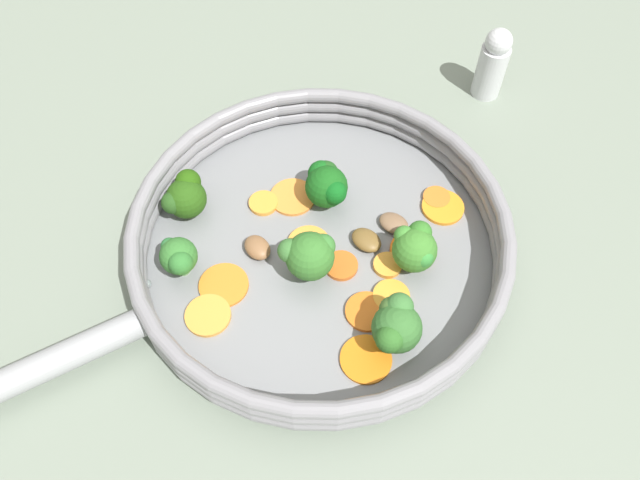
# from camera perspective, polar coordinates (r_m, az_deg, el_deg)

# --- Properties ---
(ground_plane) EXTENTS (4.00, 4.00, 0.00)m
(ground_plane) POSITION_cam_1_polar(r_m,az_deg,el_deg) (0.63, 0.00, -1.37)
(ground_plane) COLOR gray
(skillet) EXTENTS (0.35, 0.35, 0.01)m
(skillet) POSITION_cam_1_polar(r_m,az_deg,el_deg) (0.63, 0.00, -1.07)
(skillet) COLOR gray
(skillet) RESTS_ON ground_plane
(skillet_rim_wall) EXTENTS (0.37, 0.37, 0.05)m
(skillet_rim_wall) POSITION_cam_1_polar(r_m,az_deg,el_deg) (0.60, 0.00, 0.40)
(skillet_rim_wall) COLOR gray
(skillet_rim_wall) RESTS_ON skillet
(skillet_handle) EXTENTS (0.15, 0.16, 0.03)m
(skillet_handle) POSITION_cam_1_polar(r_m,az_deg,el_deg) (0.60, -24.03, -10.54)
(skillet_handle) COLOR #999B9E
(skillet_handle) RESTS_ON skillet
(skillet_rivet_left) EXTENTS (0.01, 0.01, 0.01)m
(skillet_rivet_left) POSITION_cam_1_polar(r_m,az_deg,el_deg) (0.62, -15.56, -3.88)
(skillet_rivet_left) COLOR gray
(skillet_rivet_left) RESTS_ON skillet
(skillet_rivet_right) EXTENTS (0.01, 0.01, 0.01)m
(skillet_rivet_right) POSITION_cam_1_polar(r_m,az_deg,el_deg) (0.58, -12.83, -10.17)
(skillet_rivet_right) COLOR gray
(skillet_rivet_right) RESTS_ON skillet
(carrot_slice_0) EXTENTS (0.07, 0.07, 0.00)m
(carrot_slice_0) POSITION_cam_1_polar(r_m,az_deg,el_deg) (0.66, -2.53, 3.95)
(carrot_slice_0) COLOR orange
(carrot_slice_0) RESTS_ON skillet
(carrot_slice_1) EXTENTS (0.06, 0.06, 0.00)m
(carrot_slice_1) POSITION_cam_1_polar(r_m,az_deg,el_deg) (0.66, 11.17, 2.96)
(carrot_slice_1) COLOR orange
(carrot_slice_1) RESTS_ON skillet
(carrot_slice_2) EXTENTS (0.06, 0.06, 0.00)m
(carrot_slice_2) POSITION_cam_1_polar(r_m,az_deg,el_deg) (0.61, -8.79, -4.10)
(carrot_slice_2) COLOR orange
(carrot_slice_2) RESTS_ON skillet
(carrot_slice_3) EXTENTS (0.05, 0.05, 0.00)m
(carrot_slice_3) POSITION_cam_1_polar(r_m,az_deg,el_deg) (0.60, 6.53, -5.13)
(carrot_slice_3) COLOR gold
(carrot_slice_3) RESTS_ON skillet
(carrot_slice_4) EXTENTS (0.04, 0.04, 0.01)m
(carrot_slice_4) POSITION_cam_1_polar(r_m,az_deg,el_deg) (0.61, 6.22, -2.20)
(carrot_slice_4) COLOR #F39C35
(carrot_slice_4) RESTS_ON skillet
(carrot_slice_5) EXTENTS (0.03, 0.03, 0.00)m
(carrot_slice_5) POSITION_cam_1_polar(r_m,az_deg,el_deg) (0.67, 10.60, 3.82)
(carrot_slice_5) COLOR orange
(carrot_slice_5) RESTS_ON skillet
(carrot_slice_6) EXTENTS (0.05, 0.05, 0.00)m
(carrot_slice_6) POSITION_cam_1_polar(r_m,az_deg,el_deg) (0.62, -0.98, -0.24)
(carrot_slice_6) COLOR gold
(carrot_slice_6) RESTS_ON skillet
(carrot_slice_7) EXTENTS (0.06, 0.06, 0.00)m
(carrot_slice_7) POSITION_cam_1_polar(r_m,az_deg,el_deg) (0.59, -10.21, -6.80)
(carrot_slice_7) COLOR #ED9B3B
(carrot_slice_7) RESTS_ON skillet
(carrot_slice_8) EXTENTS (0.04, 0.04, 0.01)m
(carrot_slice_8) POSITION_cam_1_polar(r_m,az_deg,el_deg) (0.65, -5.20, 3.38)
(carrot_slice_8) COLOR orange
(carrot_slice_8) RESTS_ON skillet
(carrot_slice_9) EXTENTS (0.04, 0.04, 0.01)m
(carrot_slice_9) POSITION_cam_1_polar(r_m,az_deg,el_deg) (0.61, 1.96, -2.36)
(carrot_slice_9) COLOR orange
(carrot_slice_9) RESTS_ON skillet
(carrot_slice_10) EXTENTS (0.05, 0.05, 0.01)m
(carrot_slice_10) POSITION_cam_1_polar(r_m,az_deg,el_deg) (0.62, 8.25, -0.94)
(carrot_slice_10) COLOR orange
(carrot_slice_10) RESTS_ON skillet
(carrot_slice_11) EXTENTS (0.04, 0.04, 0.00)m
(carrot_slice_11) POSITION_cam_1_polar(r_m,az_deg,el_deg) (0.59, 4.30, -6.54)
(carrot_slice_11) COLOR orange
(carrot_slice_11) RESTS_ON skillet
(carrot_slice_12) EXTENTS (0.06, 0.06, 0.00)m
(carrot_slice_12) POSITION_cam_1_polar(r_m,az_deg,el_deg) (0.57, 4.22, -10.82)
(carrot_slice_12) COLOR orange
(carrot_slice_12) RESTS_ON skillet
(broccoli_floret_0) EXTENTS (0.05, 0.05, 0.06)m
(broccoli_floret_0) POSITION_cam_1_polar(r_m,az_deg,el_deg) (0.58, -1.19, -1.31)
(broccoli_floret_0) COLOR #6C924A
(broccoli_floret_0) RESTS_ON skillet
(broccoli_floret_1) EXTENTS (0.05, 0.05, 0.05)m
(broccoli_floret_1) POSITION_cam_1_polar(r_m,az_deg,el_deg) (0.63, 0.60, 5.16)
(broccoli_floret_1) COLOR #719F5C
(broccoli_floret_1) RESTS_ON skillet
(broccoli_floret_2) EXTENTS (0.04, 0.05, 0.05)m
(broccoli_floret_2) POSITION_cam_1_polar(r_m,az_deg,el_deg) (0.64, -12.25, 3.99)
(broccoli_floret_2) COLOR #8EAE5C
(broccoli_floret_2) RESTS_ON skillet
(broccoli_floret_3) EXTENTS (0.04, 0.06, 0.05)m
(broccoli_floret_3) POSITION_cam_1_polar(r_m,az_deg,el_deg) (0.55, 6.95, -7.75)
(broccoli_floret_3) COLOR #5D8542
(broccoli_floret_3) RESTS_ON skillet
(broccoli_floret_4) EXTENTS (0.04, 0.05, 0.05)m
(broccoli_floret_4) POSITION_cam_1_polar(r_m,az_deg,el_deg) (0.59, 8.68, -0.75)
(broccoli_floret_4) COLOR #89A362
(broccoli_floret_4) RESTS_ON skillet
(broccoli_floret_5) EXTENTS (0.04, 0.04, 0.04)m
(broccoli_floret_5) POSITION_cam_1_polar(r_m,az_deg,el_deg) (0.60, -12.82, -1.54)
(broccoli_floret_5) COLOR #6E9D5E
(broccoli_floret_5) RESTS_ON skillet
(mushroom_piece_0) EXTENTS (0.04, 0.04, 0.01)m
(mushroom_piece_0) POSITION_cam_1_polar(r_m,az_deg,el_deg) (0.62, -5.75, -0.69)
(mushroom_piece_0) COLOR #895F3B
(mushroom_piece_0) RESTS_ON skillet
(mushroom_piece_1) EXTENTS (0.04, 0.03, 0.01)m
(mushroom_piece_1) POSITION_cam_1_polar(r_m,az_deg,el_deg) (0.64, 6.76, 1.54)
(mushroom_piece_1) COLOR brown
(mushroom_piece_1) RESTS_ON skillet
(mushroom_piece_2) EXTENTS (0.04, 0.04, 0.01)m
(mushroom_piece_2) POSITION_cam_1_polar(r_m,az_deg,el_deg) (0.62, 4.26, -0.01)
(mushroom_piece_2) COLOR brown
(mushroom_piece_2) RESTS_ON skillet
(salt_shaker) EXTENTS (0.03, 0.03, 0.09)m
(salt_shaker) POSITION_cam_1_polar(r_m,az_deg,el_deg) (0.78, 15.50, 15.30)
(salt_shaker) COLOR silver
(salt_shaker) RESTS_ON ground_plane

